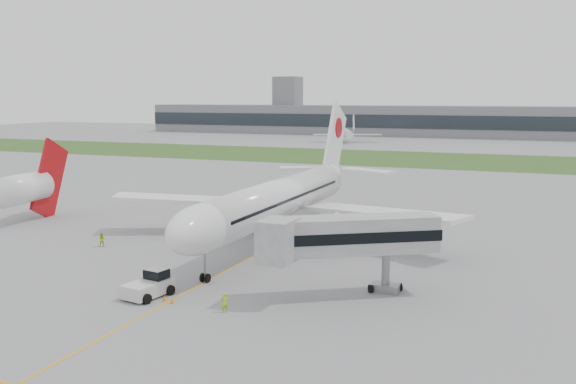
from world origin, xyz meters
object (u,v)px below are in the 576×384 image
at_px(ground_crew_near, 224,302).
at_px(pushback_tug, 150,285).
at_px(jet_bridge, 343,237).
at_px(neighbor_aircraft, 26,187).
at_px(airliner, 281,198).

bearing_deg(ground_crew_near, pushback_tug, -53.81).
distance_m(pushback_tug, jet_bridge, 18.58).
relative_size(jet_bridge, neighbor_aircraft, 0.97).
distance_m(pushback_tug, ground_crew_near, 8.71).
bearing_deg(neighbor_aircraft, ground_crew_near, -36.75).
distance_m(airliner, jet_bridge, 23.95).
bearing_deg(pushback_tug, neighbor_aircraft, 157.31).
height_order(pushback_tug, jet_bridge, jet_bridge).
bearing_deg(airliner, neighbor_aircraft, -177.48).
relative_size(airliner, pushback_tug, 10.70).
height_order(pushback_tug, ground_crew_near, pushback_tug).
bearing_deg(ground_crew_near, jet_bridge, -179.69).
bearing_deg(jet_bridge, neighbor_aircraft, 129.97).
relative_size(pushback_tug, ground_crew_near, 2.82).
bearing_deg(ground_crew_near, airliner, -121.38).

